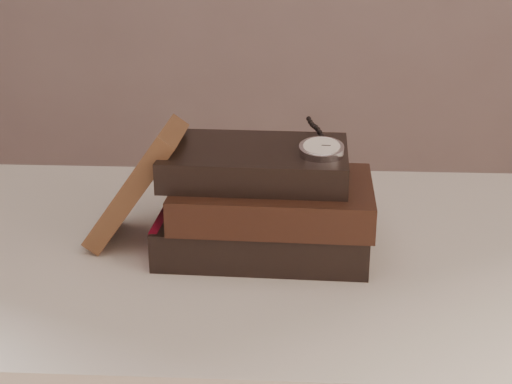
{
  "coord_description": "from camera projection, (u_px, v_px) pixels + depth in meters",
  "views": [
    {
      "loc": [
        0.09,
        -0.52,
        1.15
      ],
      "look_at": [
        0.04,
        0.34,
        0.82
      ],
      "focal_mm": 51.32,
      "sensor_mm": 36.0,
      "label": 1
    }
  ],
  "objects": [
    {
      "name": "table",
      "position": [
        225.0,
        305.0,
        0.99
      ],
      "size": [
        1.0,
        0.6,
        0.75
      ],
      "color": "silver",
      "rests_on": "ground"
    },
    {
      "name": "book_stack",
      "position": [
        265.0,
        203.0,
        0.92
      ],
      "size": [
        0.27,
        0.19,
        0.13
      ],
      "color": "black",
      "rests_on": "table"
    },
    {
      "name": "journal",
      "position": [
        137.0,
        183.0,
        0.94
      ],
      "size": [
        0.13,
        0.11,
        0.16
      ],
      "primitive_type": "cube",
      "rotation": [
        0.0,
        0.63,
        -0.02
      ],
      "color": "#422919",
      "rests_on": "table"
    },
    {
      "name": "pocket_watch",
      "position": [
        321.0,
        148.0,
        0.88
      ],
      "size": [
        0.06,
        0.16,
        0.02
      ],
      "color": "silver",
      "rests_on": "book_stack"
    },
    {
      "name": "eyeglasses",
      "position": [
        203.0,
        168.0,
        1.01
      ],
      "size": [
        0.11,
        0.13,
        0.05
      ],
      "color": "silver",
      "rests_on": "book_stack"
    }
  ]
}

